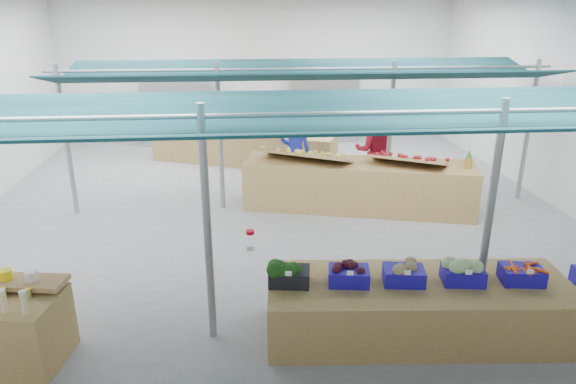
{
  "coord_description": "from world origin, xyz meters",
  "views": [
    {
      "loc": [
        -0.55,
        -9.68,
        3.98
      ],
      "look_at": [
        0.19,
        -1.6,
        1.06
      ],
      "focal_mm": 32.0,
      "sensor_mm": 36.0,
      "label": 1
    }
  ],
  "objects_px": {
    "vendor_left": "(295,153)",
    "vendor_right": "(374,151)",
    "fruit_counter": "(358,186)",
    "veg_counter": "(417,308)"
  },
  "relations": [
    {
      "from": "veg_counter",
      "to": "vendor_left",
      "type": "height_order",
      "value": "vendor_left"
    },
    {
      "from": "veg_counter",
      "to": "fruit_counter",
      "type": "distance_m",
      "value": 4.41
    },
    {
      "from": "fruit_counter",
      "to": "veg_counter",
      "type": "bearing_deg",
      "value": -78.33
    },
    {
      "from": "veg_counter",
      "to": "fruit_counter",
      "type": "height_order",
      "value": "fruit_counter"
    },
    {
      "from": "vendor_left",
      "to": "vendor_right",
      "type": "xyz_separation_m",
      "value": [
        1.8,
        0.0,
        0.0
      ]
    },
    {
      "from": "veg_counter",
      "to": "vendor_right",
      "type": "bearing_deg",
      "value": 86.04
    },
    {
      "from": "fruit_counter",
      "to": "vendor_right",
      "type": "xyz_separation_m",
      "value": [
        0.6,
        1.1,
        0.43
      ]
    },
    {
      "from": "vendor_right",
      "to": "fruit_counter",
      "type": "bearing_deg",
      "value": 75.68
    },
    {
      "from": "veg_counter",
      "to": "vendor_right",
      "type": "xyz_separation_m",
      "value": [
        0.8,
        5.5,
        0.56
      ]
    },
    {
      "from": "vendor_left",
      "to": "vendor_right",
      "type": "distance_m",
      "value": 1.8
    }
  ]
}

